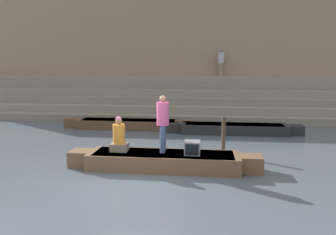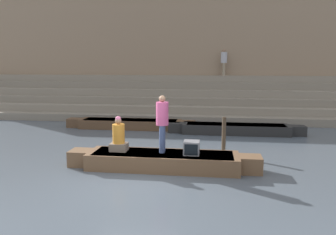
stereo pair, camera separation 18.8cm
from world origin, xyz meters
The scene contains 11 objects.
ground_plane centered at (0.00, 0.00, 0.00)m, with size 120.00×120.00×0.00m, color #4C5660.
ghat_steps centered at (0.00, 11.60, 0.88)m, with size 36.00×4.64×2.43m.
back_wall centered at (0.00, 13.87, 3.97)m, with size 34.20×1.28×7.99m.
rowboat_main centered at (0.67, 1.13, 0.26)m, with size 5.88×1.32×0.49m.
person_standing centered at (0.64, 1.25, 1.49)m, with size 0.38×0.38×1.74m.
person_rowing centered at (-0.72, 1.20, 0.92)m, with size 0.53×0.41×1.10m.
tv_set centered at (1.55, 1.10, 0.69)m, with size 0.47×0.48×0.40m.
moored_boat_shore centered at (3.21, 6.58, 0.24)m, with size 6.15×1.06×0.45m.
moored_boat_distant centered at (-1.88, 7.16, 0.24)m, with size 6.44×1.06×0.45m.
mooring_post centered at (2.56, 2.91, 0.68)m, with size 0.14×0.14×1.35m, color #473828.
person_on_steps centered at (2.82, 12.89, 3.38)m, with size 0.39×0.39×1.66m.
Camera 2 is at (2.12, -8.41, 3.17)m, focal length 35.00 mm.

